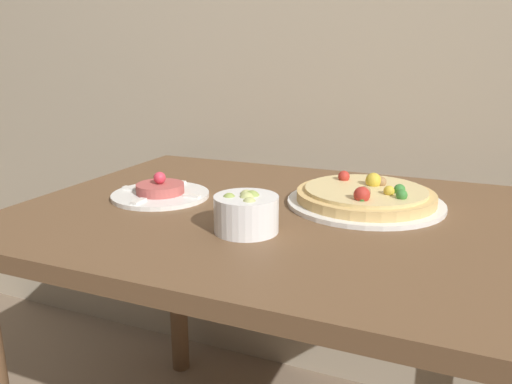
{
  "coord_description": "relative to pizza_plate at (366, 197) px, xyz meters",
  "views": [
    {
      "loc": [
        0.31,
        -0.55,
        1.08
      ],
      "look_at": [
        -0.1,
        0.4,
        0.8
      ],
      "focal_mm": 35.0,
      "sensor_mm": 36.0,
      "label": 1
    }
  ],
  "objects": [
    {
      "name": "dining_table",
      "position": [
        -0.11,
        -0.11,
        -0.12
      ],
      "size": [
        1.22,
        0.84,
        0.76
      ],
      "color": "brown",
      "rests_on": "ground_plane"
    },
    {
      "name": "small_bowl",
      "position": [
        -0.18,
        -0.26,
        0.02
      ],
      "size": [
        0.12,
        0.12,
        0.08
      ],
      "color": "white",
      "rests_on": "dining_table"
    },
    {
      "name": "tartare_plate",
      "position": [
        -0.46,
        -0.12,
        -0.01
      ],
      "size": [
        0.23,
        0.23,
        0.06
      ],
      "color": "white",
      "rests_on": "dining_table"
    },
    {
      "name": "pizza_plate",
      "position": [
        0.0,
        0.0,
        0.0
      ],
      "size": [
        0.35,
        0.35,
        0.07
      ],
      "color": "white",
      "rests_on": "dining_table"
    }
  ]
}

